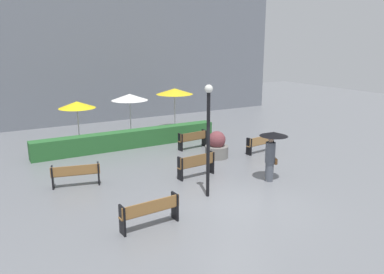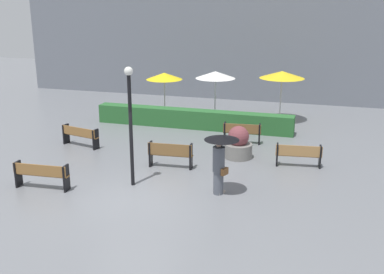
% 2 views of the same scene
% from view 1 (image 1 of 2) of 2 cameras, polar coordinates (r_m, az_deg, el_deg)
% --- Properties ---
extents(ground_plane, '(60.00, 60.00, 0.00)m').
position_cam_1_polar(ground_plane, '(13.23, 6.36, -9.77)').
color(ground_plane, slate).
extents(bench_far_right, '(1.69, 0.52, 0.84)m').
position_cam_1_polar(bench_far_right, '(19.04, 10.21, -0.85)').
color(bench_far_right, '#9E7242').
rests_on(bench_far_right, ground).
extents(bench_mid_center, '(1.66, 0.46, 0.94)m').
position_cam_1_polar(bench_mid_center, '(15.40, 0.70, -3.98)').
color(bench_mid_center, brown).
rests_on(bench_mid_center, ground).
extents(bench_back_row, '(1.63, 0.50, 0.88)m').
position_cam_1_polar(bench_back_row, '(19.44, 0.14, -0.25)').
color(bench_back_row, brown).
rests_on(bench_back_row, ground).
extents(bench_near_left, '(1.86, 0.48, 0.87)m').
position_cam_1_polar(bench_near_left, '(11.44, -6.24, -10.85)').
color(bench_near_left, olive).
rests_on(bench_near_left, ground).
extents(bench_far_left, '(1.80, 0.74, 0.85)m').
position_cam_1_polar(bench_far_left, '(15.05, -16.92, -5.21)').
color(bench_far_left, olive).
rests_on(bench_far_left, ground).
extents(pedestrian_with_umbrella, '(1.09, 1.09, 1.97)m').
position_cam_1_polar(pedestrian_with_umbrella, '(15.05, 11.79, -1.60)').
color(pedestrian_with_umbrella, '#4C515B').
rests_on(pedestrian_with_umbrella, ground).
extents(planter_pot, '(1.09, 1.09, 1.27)m').
position_cam_1_polar(planter_pot, '(17.99, 3.70, -1.39)').
color(planter_pot, slate).
rests_on(planter_pot, ground).
extents(lamp_post, '(0.28, 0.28, 3.94)m').
position_cam_1_polar(lamp_post, '(13.00, 2.44, 1.10)').
color(lamp_post, black).
rests_on(lamp_post, ground).
extents(patio_umbrella_yellow, '(1.89, 1.89, 2.31)m').
position_cam_1_polar(patio_umbrella_yellow, '(20.75, -16.75, 4.60)').
color(patio_umbrella_yellow, silver).
rests_on(patio_umbrella_yellow, ground).
extents(patio_umbrella_white, '(1.99, 1.99, 2.54)m').
position_cam_1_polar(patio_umbrella_white, '(21.28, -9.27, 5.86)').
color(patio_umbrella_white, silver).
rests_on(patio_umbrella_white, ground).
extents(patio_umbrella_yellow_far, '(2.22, 2.22, 2.56)m').
position_cam_1_polar(patio_umbrella_yellow_far, '(23.31, -2.61, 6.79)').
color(patio_umbrella_yellow_far, silver).
rests_on(patio_umbrella_yellow_far, ground).
extents(hedge_strip, '(9.61, 0.70, 0.89)m').
position_cam_1_polar(hedge_strip, '(19.91, -9.31, -0.31)').
color(hedge_strip, '#28602D').
rests_on(hedge_strip, ground).
extents(building_facade, '(28.00, 1.20, 11.81)m').
position_cam_1_polar(building_facade, '(26.72, -14.58, 14.87)').
color(building_facade, slate).
rests_on(building_facade, ground).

